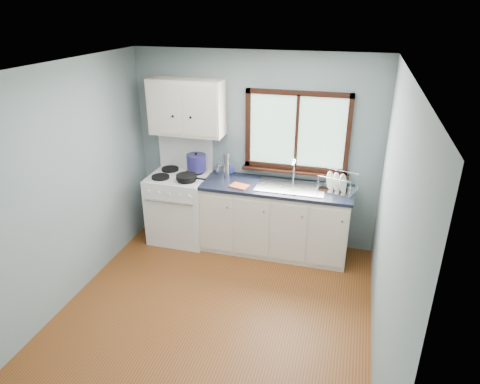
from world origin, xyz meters
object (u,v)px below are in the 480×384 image
(dish_rack, at_px, (337,186))
(gas_range, at_px, (180,205))
(base_cabinets, at_px, (275,222))
(utensil_crock, at_px, (220,169))
(thermos, at_px, (227,166))
(sink, at_px, (290,192))
(stockpot, at_px, (196,162))
(skillet, at_px, (187,177))

(dish_rack, bearing_deg, gas_range, -161.56)
(base_cabinets, bearing_deg, utensil_crock, 166.16)
(base_cabinets, bearing_deg, thermos, 172.60)
(sink, distance_m, stockpot, 1.31)
(gas_range, relative_size, thermos, 4.05)
(gas_range, xyz_separation_m, stockpot, (0.20, 0.15, 0.58))
(sink, height_order, dish_rack, sink)
(stockpot, relative_size, utensil_crock, 0.92)
(sink, height_order, stockpot, sink)
(sink, distance_m, dish_rack, 0.57)
(stockpot, height_order, utensil_crock, utensil_crock)
(base_cabinets, xyz_separation_m, utensil_crock, (-0.79, 0.20, 0.58))
(gas_range, distance_m, skillet, 0.55)
(base_cabinets, height_order, skillet, skillet)
(gas_range, bearing_deg, thermos, 9.50)
(skillet, relative_size, stockpot, 1.25)
(utensil_crock, bearing_deg, stockpot, -168.76)
(gas_range, height_order, skillet, gas_range)
(dish_rack, bearing_deg, utensil_crock, -168.83)
(sink, bearing_deg, base_cabinets, 179.87)
(stockpot, bearing_deg, thermos, -6.02)
(utensil_crock, bearing_deg, dish_rack, -5.04)
(gas_range, xyz_separation_m, utensil_crock, (0.51, 0.21, 0.50))
(sink, distance_m, skillet, 1.32)
(skillet, bearing_deg, base_cabinets, 12.54)
(utensil_crock, bearing_deg, sink, -11.37)
(gas_range, distance_m, sink, 1.53)
(sink, xyz_separation_m, dish_rack, (0.55, 0.06, 0.12))
(base_cabinets, distance_m, sink, 0.48)
(gas_range, distance_m, thermos, 0.87)
(thermos, bearing_deg, skillet, -149.24)
(utensil_crock, bearing_deg, base_cabinets, -13.84)
(base_cabinets, distance_m, utensil_crock, 1.00)
(skillet, bearing_deg, utensil_crock, 52.30)
(gas_range, xyz_separation_m, skillet, (0.19, -0.16, 0.49))
(thermos, bearing_deg, gas_range, -170.50)
(gas_range, relative_size, dish_rack, 2.77)
(skillet, height_order, utensil_crock, utensil_crock)
(utensil_crock, relative_size, dish_rack, 0.72)
(gas_range, bearing_deg, skillet, -40.96)
(base_cabinets, bearing_deg, skillet, -170.90)
(base_cabinets, distance_m, dish_rack, 0.93)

